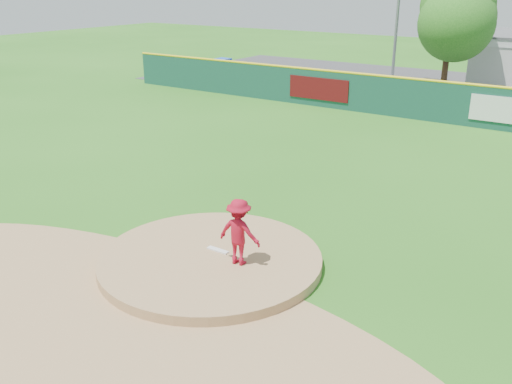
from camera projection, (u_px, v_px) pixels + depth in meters
The scene contains 10 objects.
ground at pixel (211, 264), 14.12m from camera, with size 120.00×120.00×0.00m, color #286B19.
pitchers_mound at pixel (211, 264), 14.12m from camera, with size 5.50×5.50×0.50m, color #9E774C.
pitching_rubber at pixel (218, 250), 14.26m from camera, with size 0.60×0.15×0.04m, color white.
infield_dirt_arc at pixel (120, 320), 11.80m from camera, with size 15.40×15.40×0.01m, color #9E774C.
parking_lot at pixel (484, 94), 35.02m from camera, with size 44.00×16.00×0.02m, color #38383A.
pitcher at pixel (239, 232), 13.39m from camera, with size 1.05×0.60×1.63m, color maroon.
fence_banners at pixel (406, 99), 28.57m from camera, with size 13.51×0.04×1.20m.
playground_slide at pixel (222, 69), 39.81m from camera, with size 0.93×2.62×1.45m.
outfield_fence at pixel (441, 101), 27.68m from camera, with size 40.00×0.14×2.07m.
deciduous_tree at pixel (451, 17), 32.93m from camera, with size 5.60×5.60×7.36m.
Camera 1 is at (8.02, -9.78, 6.64)m, focal length 40.00 mm.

